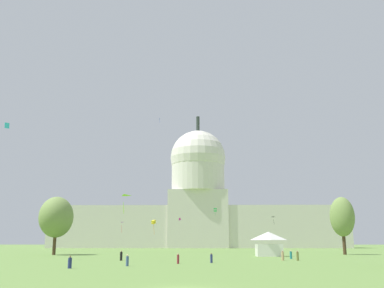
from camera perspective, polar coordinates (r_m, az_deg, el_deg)
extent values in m
cube|color=beige|center=(222.69, -8.72, -10.70)|extent=(72.52, 20.23, 20.14)
cube|color=beige|center=(222.00, 10.38, -10.64)|extent=(72.52, 20.23, 20.14)
cube|color=beige|center=(219.52, 0.81, -9.83)|extent=(28.99, 22.25, 27.66)
cylinder|color=beige|center=(221.74, 0.79, -4.02)|extent=(26.74, 26.74, 17.28)
sphere|color=beige|center=(223.19, 0.79, -1.83)|extent=(28.08, 28.08, 28.08)
cylinder|color=#2D3833|center=(227.24, 0.77, 2.63)|extent=(1.80, 1.80, 7.90)
cube|color=white|center=(99.13, 10.05, -13.53)|extent=(5.57, 4.37, 2.60)
pyramid|color=white|center=(99.12, 9.98, -11.76)|extent=(5.85, 4.59, 1.77)
cylinder|color=#4C3823|center=(112.79, -17.55, -12.14)|extent=(0.78, 0.78, 6.05)
ellipsoid|color=olive|center=(112.94, -17.35, -9.11)|extent=(9.90, 11.33, 9.88)
cylinder|color=#42301E|center=(116.28, 19.28, -11.96)|extent=(0.82, 0.82, 6.29)
ellipsoid|color=olive|center=(116.43, 19.06, -8.98)|extent=(7.83, 7.53, 9.79)
cylinder|color=navy|center=(56.96, -15.70, -14.78)|extent=(0.48, 0.48, 1.26)
sphere|color=brown|center=(56.93, -15.65, -14.03)|extent=(0.25, 0.25, 0.24)
cylinder|color=#1E757A|center=(85.94, 12.82, -14.01)|extent=(0.59, 0.59, 1.35)
sphere|color=beige|center=(85.92, 12.79, -13.48)|extent=(0.32, 0.32, 0.23)
cylinder|color=maroon|center=(66.14, -1.84, -14.84)|extent=(0.47, 0.47, 1.29)
sphere|color=tan|center=(66.11, -1.83, -14.19)|extent=(0.30, 0.30, 0.21)
cylinder|color=black|center=(77.52, -9.26, -14.30)|extent=(0.59, 0.59, 1.45)
sphere|color=#A37556|center=(77.50, -9.23, -13.69)|extent=(0.31, 0.31, 0.23)
cylinder|color=olive|center=(78.32, 13.65, -14.11)|extent=(0.57, 0.57, 1.43)
sphere|color=#A37556|center=(78.29, 13.62, -13.51)|extent=(0.30, 0.30, 0.22)
cylinder|color=tan|center=(78.69, 11.79, -14.19)|extent=(0.64, 0.64, 1.41)
sphere|color=#A37556|center=(78.67, 11.76, -13.59)|extent=(0.34, 0.34, 0.24)
cylinder|color=navy|center=(68.77, 2.56, -14.77)|extent=(0.50, 0.50, 1.26)
sphere|color=brown|center=(68.75, 2.55, -14.16)|extent=(0.30, 0.30, 0.21)
cylinder|color=#3D5684|center=(60.53, -8.46, -14.94)|extent=(0.39, 0.39, 1.27)
sphere|color=beige|center=(60.50, -8.44, -14.22)|extent=(0.25, 0.25, 0.24)
pyramid|color=#8CD133|center=(71.53, -8.93, -6.80)|extent=(1.69, 1.39, 0.32)
cylinder|color=#8CD133|center=(71.72, -8.95, -8.26)|extent=(0.24, 0.20, 1.88)
cube|color=#D1339E|center=(185.50, -1.62, -9.79)|extent=(0.87, 0.48, 1.09)
cube|color=yellow|center=(123.95, -5.05, -10.26)|extent=(1.31, 1.34, 0.69)
cube|color=yellow|center=(123.97, -5.05, -10.02)|extent=(1.31, 1.34, 0.69)
cylinder|color=orange|center=(123.88, -5.01, -11.04)|extent=(0.37, 0.37, 2.93)
cube|color=blue|center=(193.66, -4.27, 3.31)|extent=(0.31, 0.98, 0.90)
cylinder|color=blue|center=(193.37, -4.26, 3.01)|extent=(0.25, 0.25, 1.33)
pyramid|color=black|center=(150.50, 10.63, -9.42)|extent=(1.20, 0.77, 0.27)
cylinder|color=black|center=(150.75, 10.67, -9.99)|extent=(0.27, 0.20, 1.68)
cube|color=green|center=(161.82, 3.07, -8.74)|extent=(1.26, 1.28, 0.54)
cube|color=green|center=(161.88, 3.06, -8.46)|extent=(1.26, 1.28, 0.54)
cylinder|color=green|center=(161.77, 3.07, -9.04)|extent=(0.19, 0.14, 1.21)
pyramid|color=purple|center=(175.86, -9.28, -10.24)|extent=(1.28, 1.44, 0.31)
cylinder|color=red|center=(175.53, -9.18, -10.91)|extent=(0.22, 0.47, 3.03)
cube|color=#33BCDB|center=(86.85, -23.06, 2.24)|extent=(0.48, 1.11, 1.14)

